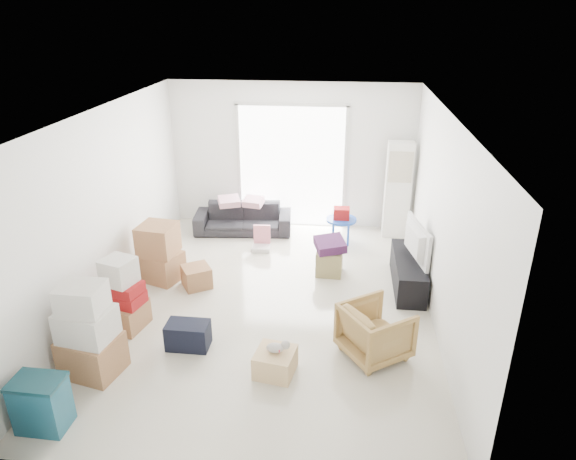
% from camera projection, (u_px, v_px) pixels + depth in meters
% --- Properties ---
extents(room_shell, '(4.98, 6.48, 3.18)m').
position_uv_depth(room_shell, '(268.00, 216.00, 6.78)').
color(room_shell, beige).
rests_on(room_shell, ground).
extents(sliding_door, '(2.10, 0.04, 2.33)m').
position_uv_depth(sliding_door, '(292.00, 162.00, 9.54)').
color(sliding_door, white).
rests_on(sliding_door, room_shell).
extents(ac_tower, '(0.45, 0.30, 1.75)m').
position_uv_depth(ac_tower, '(398.00, 190.00, 9.19)').
color(ac_tower, white).
rests_on(ac_tower, room_shell).
extents(tv_console, '(0.42, 1.39, 0.46)m').
position_uv_depth(tv_console, '(408.00, 272.00, 7.70)').
color(tv_console, black).
rests_on(tv_console, room_shell).
extents(television, '(0.75, 1.07, 0.13)m').
position_uv_depth(television, '(410.00, 254.00, 7.58)').
color(television, black).
rests_on(television, tv_console).
extents(sofa, '(1.82, 0.68, 0.70)m').
position_uv_depth(sofa, '(243.00, 214.00, 9.55)').
color(sofa, '#252529').
rests_on(sofa, room_shell).
extents(pillow_left, '(0.48, 0.43, 0.12)m').
position_uv_depth(pillow_left, '(229.00, 194.00, 9.37)').
color(pillow_left, '#DEA2B4').
rests_on(pillow_left, sofa).
extents(pillow_right, '(0.36, 0.31, 0.11)m').
position_uv_depth(pillow_right, '(253.00, 194.00, 9.36)').
color(pillow_right, '#DEA2B4').
rests_on(pillow_right, sofa).
extents(armchair, '(0.95, 0.96, 0.73)m').
position_uv_depth(armchair, '(376.00, 329.00, 6.11)').
color(armchair, '#A07D47').
rests_on(armchair, room_shell).
extents(storage_bins, '(0.51, 0.36, 0.58)m').
position_uv_depth(storage_bins, '(41.00, 404.00, 5.07)').
color(storage_bins, '#174F64').
rests_on(storage_bins, room_shell).
extents(box_stack_a, '(0.72, 0.64, 1.14)m').
position_uv_depth(box_stack_a, '(89.00, 334.00, 5.76)').
color(box_stack_a, '#A4714A').
rests_on(box_stack_a, room_shell).
extents(box_stack_b, '(0.60, 0.58, 0.99)m').
position_uv_depth(box_stack_b, '(123.00, 298.00, 6.64)').
color(box_stack_b, '#A4714A').
rests_on(box_stack_b, room_shell).
extents(box_stack_c, '(0.74, 0.68, 0.91)m').
position_uv_depth(box_stack_c, '(159.00, 253.00, 7.83)').
color(box_stack_c, '#A4714A').
rests_on(box_stack_c, room_shell).
extents(loose_box, '(0.54, 0.54, 0.32)m').
position_uv_depth(loose_box, '(197.00, 277.00, 7.72)').
color(loose_box, '#A4714A').
rests_on(loose_box, room_shell).
extents(duffel_bag, '(0.52, 0.32, 0.33)m').
position_uv_depth(duffel_bag, '(188.00, 335.00, 6.34)').
color(duffel_bag, black).
rests_on(duffel_bag, room_shell).
extents(ottoman, '(0.42, 0.42, 0.40)m').
position_uv_depth(ottoman, '(329.00, 262.00, 8.09)').
color(ottoman, '#979158').
rests_on(ottoman, room_shell).
extents(blanket, '(0.54, 0.54, 0.14)m').
position_uv_depth(blanket, '(330.00, 246.00, 7.98)').
color(blanket, '#471D49').
rests_on(blanket, ottoman).
extents(kids_table, '(0.54, 0.54, 0.66)m').
position_uv_depth(kids_table, '(341.00, 218.00, 9.04)').
color(kids_table, '#1C47B6').
rests_on(kids_table, room_shell).
extents(toy_walker, '(0.33, 0.29, 0.42)m').
position_uv_depth(toy_walker, '(261.00, 243.00, 8.93)').
color(toy_walker, silver).
rests_on(toy_walker, room_shell).
extents(wood_crate, '(0.50, 0.50, 0.29)m').
position_uv_depth(wood_crate, '(275.00, 362.00, 5.89)').
color(wood_crate, '#E3C583').
rests_on(wood_crate, room_shell).
extents(plush_bunny, '(0.27, 0.15, 0.14)m').
position_uv_depth(plush_bunny, '(278.00, 347.00, 5.81)').
color(plush_bunny, '#B2ADA8').
rests_on(plush_bunny, wood_crate).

